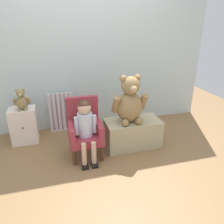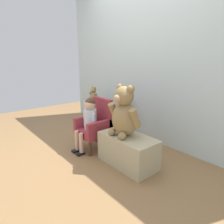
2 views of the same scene
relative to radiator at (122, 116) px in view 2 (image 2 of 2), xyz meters
The scene contains 9 objects.
ground_plane 1.26m from the radiator, 71.96° to the right, with size 6.00×6.00×0.00m, color olive.
back_wall 0.99m from the radiator, 18.27° to the left, with size 3.80×0.05×2.40m, color silver.
radiator is the anchor object (origin of this frame).
small_dresser 0.55m from the radiator, 157.28° to the right, with size 0.33×0.27×0.48m.
child_armchair 0.74m from the radiator, 71.61° to the right, with size 0.38×0.40×0.70m.
child_figure 0.87m from the radiator, 74.01° to the right, with size 0.25×0.35×0.73m.
low_bench 1.11m from the radiator, 38.69° to the right, with size 0.70×0.37×0.36m, color tan.
large_teddy_bear 1.11m from the radiator, 41.04° to the right, with size 0.43×0.31×0.60m.
small_teddy_bear 0.62m from the radiator, 153.71° to the right, with size 0.20×0.14×0.28m.
Camera 2 is at (2.02, -1.05, 1.24)m, focal length 32.00 mm.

